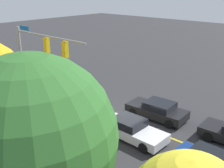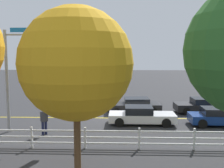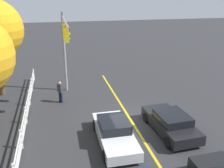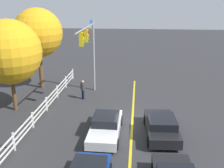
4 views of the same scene
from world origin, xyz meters
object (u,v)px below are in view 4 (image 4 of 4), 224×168
Objects in this scene: car_0 at (106,126)px; car_2 at (161,126)px; pedestrian at (83,89)px; tree_3 at (9,52)px; tree_1 at (38,33)px.

car_2 is (0.29, -3.55, 0.02)m from car_0.
car_0 is at bearing -106.26° from pedestrian.
tree_3 is (3.36, 7.59, 4.01)m from car_0.
car_0 is at bearing 91.65° from car_2.
pedestrian is 0.22× the size of tree_1.
tree_3 is at bearing -113.45° from car_0.
pedestrian is 6.75m from tree_3.
tree_1 is at bearing 48.63° from car_2.
tree_1 is (2.69, 4.65, 4.41)m from pedestrian.
tree_3 reaches higher than car_2.
car_2 is 2.69× the size of pedestrian.
pedestrian is (5.95, 6.29, 0.29)m from car_2.
tree_1 is (8.93, 7.39, 4.72)m from car_0.
tree_1 is 5.62m from tree_3.
pedestrian is (6.24, 2.74, 0.31)m from car_0.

